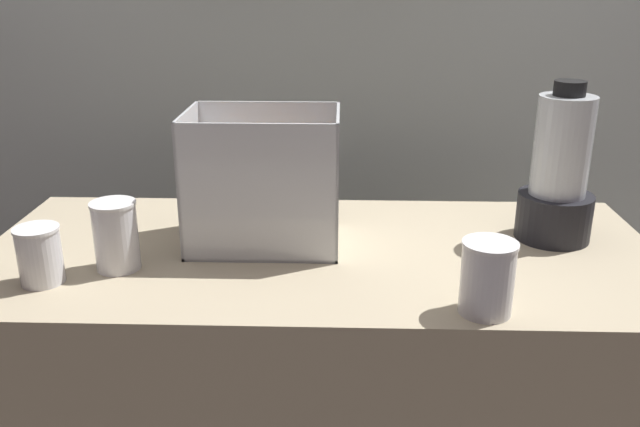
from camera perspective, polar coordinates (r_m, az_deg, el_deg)
back_wall_unit at (r=2.05m, az=0.63°, el=14.94°), size 2.60×0.24×2.50m
carrot_display_bin at (r=1.40m, az=-4.72°, el=1.12°), size 0.31×0.22×0.28m
blender_pitcher at (r=1.49m, az=19.64°, el=2.86°), size 0.16×0.16×0.34m
juice_cup_beet_far_left at (r=1.33m, az=-22.72°, el=-3.55°), size 0.08×0.08×0.11m
juice_cup_orange_left at (r=1.34m, az=-16.96°, el=-2.02°), size 0.09×0.09×0.14m
juice_cup_carrot_middle at (r=1.16m, az=14.04°, el=-5.58°), size 0.09×0.09×0.13m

